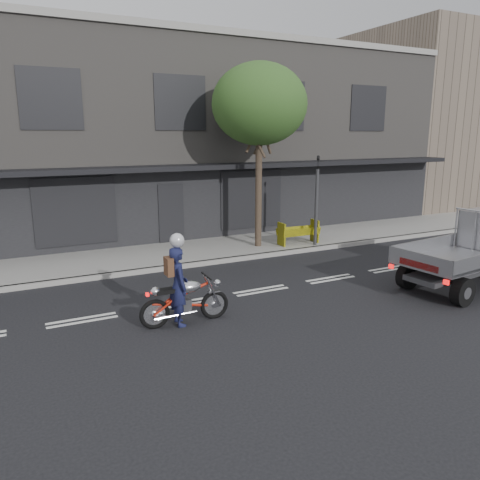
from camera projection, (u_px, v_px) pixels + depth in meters
name	position (u px, v px, depth m)	size (l,w,h in m)	color
ground	(261.00, 291.00, 13.06)	(80.00, 80.00, 0.00)	black
sidewalk	(199.00, 251.00, 17.15)	(32.00, 3.20, 0.15)	gray
kerb	(216.00, 261.00, 15.75)	(32.00, 0.20, 0.15)	gray
building_main	(146.00, 140.00, 22.03)	(26.00, 10.00, 8.00)	slate
building_neighbour	(446.00, 122.00, 30.50)	(14.00, 10.00, 10.00)	brown
street_tree	(259.00, 105.00, 16.51)	(3.40, 3.40, 6.74)	#382B21
traffic_light_pole	(316.00, 206.00, 17.44)	(0.12, 0.12, 3.50)	#2D2D30
motorcycle	(185.00, 300.00, 10.71)	(2.14, 0.62, 1.10)	black
rider	(178.00, 286.00, 10.56)	(0.67, 0.44, 1.83)	#161A3E
construction_barrier	(302.00, 233.00, 17.68)	(1.62, 0.65, 0.91)	yellow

